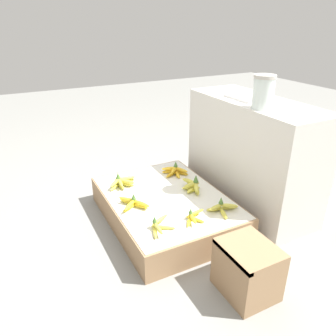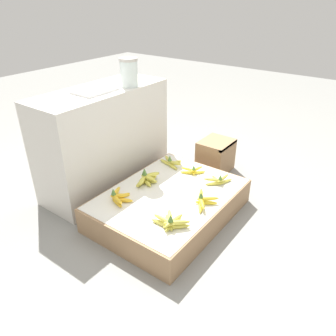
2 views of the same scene
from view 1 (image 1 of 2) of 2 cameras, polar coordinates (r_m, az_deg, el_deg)
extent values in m
plane|color=gray|center=(2.35, -0.38, -8.93)|extent=(10.00, 10.00, 0.00)
cube|color=#997551|center=(2.30, -0.39, -7.02)|extent=(1.02, 0.76, 0.18)
cube|color=silver|center=(2.25, -0.40, -4.98)|extent=(0.99, 0.74, 0.00)
cube|color=beige|center=(2.46, 14.27, 2.35)|extent=(1.07, 0.42, 0.79)
cube|color=#997551|center=(1.79, 13.67, -16.80)|extent=(0.29, 0.25, 0.28)
cube|color=brown|center=(1.64, 11.04, -14.80)|extent=(0.29, 0.02, 0.02)
ellipsoid|color=gold|center=(2.39, -9.00, -3.01)|extent=(0.13, 0.14, 0.03)
ellipsoid|color=gold|center=(2.39, -8.36, -2.94)|extent=(0.16, 0.03, 0.03)
ellipsoid|color=gold|center=(2.40, -7.68, -2.77)|extent=(0.13, 0.14, 0.03)
ellipsoid|color=gold|center=(2.43, -7.47, -2.36)|extent=(0.04, 0.16, 0.03)
ellipsoid|color=gold|center=(2.38, -9.04, -2.42)|extent=(0.13, 0.14, 0.03)
ellipsoid|color=gold|center=(2.38, -8.45, -2.37)|extent=(0.16, 0.04, 0.03)
ellipsoid|color=gold|center=(2.38, -7.56, -2.28)|extent=(0.14, 0.12, 0.03)
ellipsoid|color=gold|center=(2.41, -7.52, -1.85)|extent=(0.04, 0.16, 0.03)
cone|color=#4C7533|center=(2.39, -8.69, -1.27)|extent=(0.03, 0.03, 0.05)
ellipsoid|color=yellow|center=(2.17, -6.84, -5.96)|extent=(0.14, 0.10, 0.03)
ellipsoid|color=yellow|center=(2.12, -6.56, -6.72)|extent=(0.10, 0.14, 0.03)
ellipsoid|color=yellow|center=(2.13, -5.19, -6.51)|extent=(0.14, 0.10, 0.03)
ellipsoid|color=yellow|center=(2.15, -6.82, -5.51)|extent=(0.13, 0.12, 0.03)
ellipsoid|color=yellow|center=(2.10, -6.57, -6.30)|extent=(0.11, 0.13, 0.03)
ellipsoid|color=yellow|center=(2.11, -4.86, -6.11)|extent=(0.14, 0.09, 0.03)
cone|color=#4C7533|center=(2.12, -6.01, -4.93)|extent=(0.03, 0.03, 0.04)
ellipsoid|color=gold|center=(1.90, -2.27, -10.92)|extent=(0.14, 0.08, 0.02)
ellipsoid|color=gold|center=(1.92, -0.81, -10.31)|extent=(0.10, 0.13, 0.02)
ellipsoid|color=gold|center=(1.96, -1.94, -9.63)|extent=(0.12, 0.12, 0.02)
ellipsoid|color=gold|center=(1.88, -1.82, -10.34)|extent=(0.14, 0.03, 0.02)
ellipsoid|color=gold|center=(1.95, -1.42, -9.01)|extent=(0.08, 0.14, 0.02)
cone|color=#4C7533|center=(1.90, -2.36, -8.89)|extent=(0.03, 0.03, 0.04)
ellipsoid|color=yellow|center=(1.98, 3.77, -9.18)|extent=(0.11, 0.10, 0.02)
ellipsoid|color=yellow|center=(2.00, 4.74, -8.90)|extent=(0.12, 0.09, 0.02)
ellipsoid|color=yellow|center=(2.04, 4.56, -8.15)|extent=(0.07, 0.12, 0.02)
ellipsoid|color=yellow|center=(1.97, 4.25, -8.67)|extent=(0.13, 0.05, 0.02)
ellipsoid|color=yellow|center=(2.02, 4.83, -7.76)|extent=(0.04, 0.13, 0.02)
cone|color=#4C7533|center=(1.98, 3.97, -7.44)|extent=(0.03, 0.03, 0.04)
ellipsoid|color=gold|center=(2.57, 0.40, -0.63)|extent=(0.07, 0.13, 0.03)
ellipsoid|color=gold|center=(2.53, 0.57, -1.06)|extent=(0.09, 0.13, 0.03)
ellipsoid|color=gold|center=(2.52, 1.62, -1.11)|extent=(0.13, 0.06, 0.03)
ellipsoid|color=gold|center=(2.55, 2.26, -0.82)|extent=(0.13, 0.09, 0.03)
ellipsoid|color=gold|center=(2.56, 0.37, -0.08)|extent=(0.07, 0.13, 0.03)
ellipsoid|color=gold|center=(2.53, 1.04, -0.38)|extent=(0.11, 0.11, 0.03)
ellipsoid|color=gold|center=(2.54, 2.22, -0.30)|extent=(0.13, 0.08, 0.03)
cone|color=#4C7533|center=(2.55, 1.34, 0.71)|extent=(0.03, 0.03, 0.04)
ellipsoid|color=gold|center=(2.36, 4.24, -3.05)|extent=(0.13, 0.04, 0.03)
ellipsoid|color=gold|center=(2.33, 4.01, -3.46)|extent=(0.08, 0.13, 0.03)
ellipsoid|color=gold|center=(2.31, 4.33, -3.73)|extent=(0.08, 0.13, 0.03)
ellipsoid|color=gold|center=(2.30, 4.99, -3.88)|extent=(0.13, 0.07, 0.03)
ellipsoid|color=gold|center=(2.35, 3.77, -2.35)|extent=(0.13, 0.08, 0.03)
ellipsoid|color=gold|center=(2.30, 4.16, -2.93)|extent=(0.04, 0.13, 0.03)
ellipsoid|color=gold|center=(2.27, 4.94, -3.40)|extent=(0.13, 0.09, 0.03)
cone|color=#4C7533|center=(2.30, 4.88, -1.83)|extent=(0.04, 0.04, 0.05)
ellipsoid|color=gold|center=(2.11, 8.20, -7.10)|extent=(0.06, 0.12, 0.03)
ellipsoid|color=gold|center=(2.07, 9.66, -7.85)|extent=(0.12, 0.06, 0.03)
ellipsoid|color=gold|center=(2.14, 10.66, -6.77)|extent=(0.06, 0.12, 0.03)
ellipsoid|color=gold|center=(2.08, 8.38, -6.74)|extent=(0.05, 0.12, 0.03)
ellipsoid|color=gold|center=(2.11, 10.53, -6.46)|extent=(0.09, 0.11, 0.03)
cone|color=#4C7533|center=(2.09, 9.23, -5.58)|extent=(0.03, 0.03, 0.04)
cylinder|color=silver|center=(2.11, 16.24, 12.32)|extent=(0.13, 0.13, 0.18)
cylinder|color=#B7B2A8|center=(2.09, 16.58, 15.04)|extent=(0.13, 0.13, 0.02)
cube|color=white|center=(2.38, 13.71, 11.88)|extent=(0.28, 0.21, 0.02)
camera|label=2|loc=(3.29, -34.39, 22.95)|focal=35.00mm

